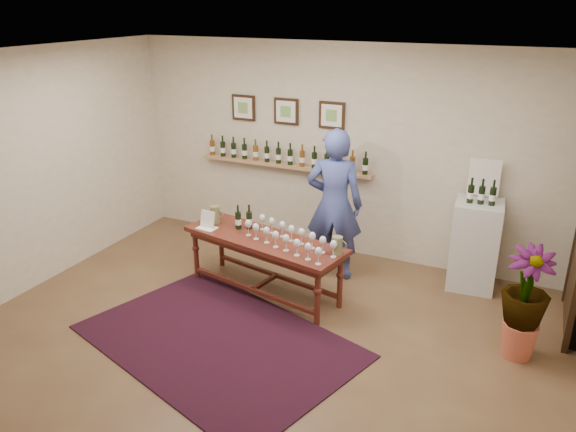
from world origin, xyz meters
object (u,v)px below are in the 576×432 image
at_px(display_pedestal, 475,245).
at_px(potted_plant, 524,304).
at_px(person, 334,205).
at_px(tasting_table, 264,246).

relative_size(display_pedestal, potted_plant, 1.08).
height_order(display_pedestal, person, person).
distance_m(tasting_table, display_pedestal, 2.52).
relative_size(tasting_table, display_pedestal, 1.93).
bearing_deg(display_pedestal, person, -164.74).
bearing_deg(tasting_table, display_pedestal, 40.58).
distance_m(tasting_table, potted_plant, 2.83).
relative_size(tasting_table, person, 1.10).
xyz_separation_m(tasting_table, display_pedestal, (2.21, 1.21, -0.06)).
height_order(tasting_table, person, person).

